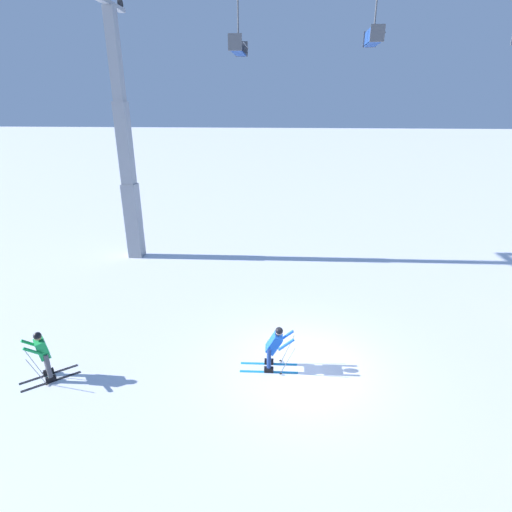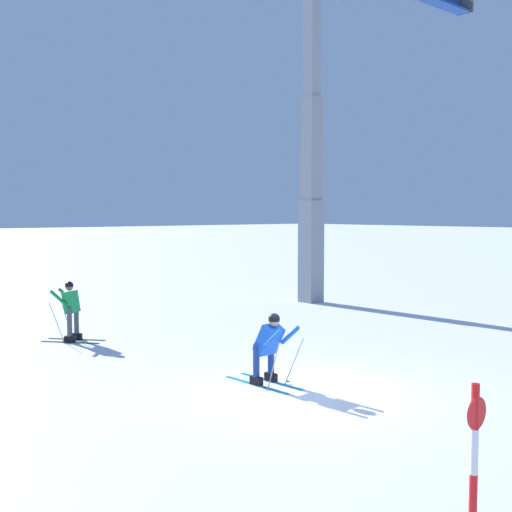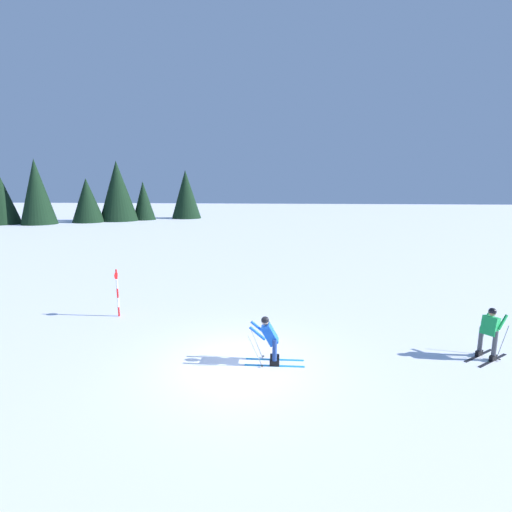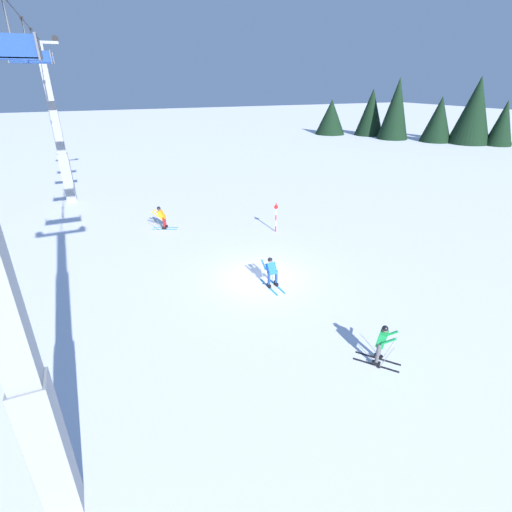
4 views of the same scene
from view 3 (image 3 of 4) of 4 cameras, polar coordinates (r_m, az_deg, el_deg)
name	(u,v)px [view 3 (image 3 of 4)]	position (r m, az deg, el deg)	size (l,w,h in m)	color
ground_plane	(239,364)	(11.39, -2.66, -16.27)	(260.00, 260.00, 0.00)	white
skier_carving_main	(270,337)	(11.11, 2.11, -12.35)	(1.77, 0.72, 1.56)	#198CCC
trail_marker_pole	(117,291)	(15.94, -20.60, -5.10)	(0.07, 0.28, 1.95)	red
skier_distant_downhill	(490,330)	(13.40, 32.38, -9.58)	(1.54, 1.39, 1.61)	black
tree_line_ridge	(83,196)	(65.41, -25.09, 8.43)	(33.33, 25.74, 9.80)	black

